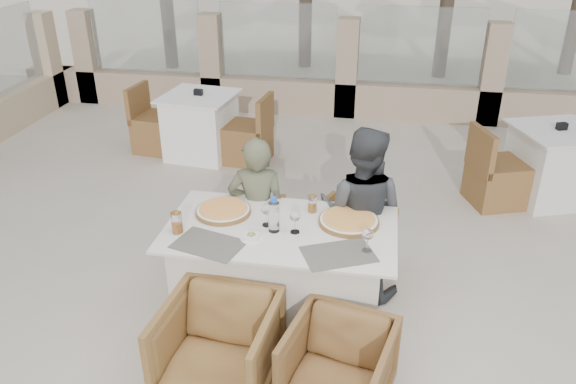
% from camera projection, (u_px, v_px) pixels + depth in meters
% --- Properties ---
extents(ground, '(80.00, 80.00, 0.00)m').
position_uv_depth(ground, '(290.00, 327.00, 4.12)').
color(ground, beige).
rests_on(ground, ground).
extents(sand_patch, '(30.00, 16.00, 0.01)m').
position_uv_depth(sand_patch, '(371.00, 12.00, 16.41)').
color(sand_patch, '#FBEACD').
rests_on(sand_patch, ground).
extents(perimeter_wall_far, '(10.00, 0.34, 1.60)m').
position_uv_depth(perimeter_wall_far, '(347.00, 61.00, 7.97)').
color(perimeter_wall_far, tan).
rests_on(perimeter_wall_far, ground).
extents(dining_table, '(1.60, 0.90, 0.77)m').
position_uv_depth(dining_table, '(281.00, 274.00, 4.06)').
color(dining_table, silver).
rests_on(dining_table, ground).
extents(placemat_near_left, '(0.51, 0.41, 0.00)m').
position_uv_depth(placemat_near_left, '(209.00, 244.00, 3.69)').
color(placemat_near_left, '#615C53').
rests_on(placemat_near_left, dining_table).
extents(placemat_near_right, '(0.53, 0.46, 0.00)m').
position_uv_depth(placemat_near_right, '(339.00, 254.00, 3.59)').
color(placemat_near_right, '#615A53').
rests_on(placemat_near_right, dining_table).
extents(pizza_left, '(0.52, 0.52, 0.05)m').
position_uv_depth(pizza_left, '(223.00, 210.00, 4.06)').
color(pizza_left, orange).
rests_on(pizza_left, dining_table).
extents(pizza_right, '(0.52, 0.52, 0.06)m').
position_uv_depth(pizza_right, '(349.00, 220.00, 3.93)').
color(pizza_right, '#C6611B').
rests_on(pizza_right, dining_table).
extents(water_bottle, '(0.09, 0.09, 0.26)m').
position_uv_depth(water_bottle, '(274.00, 214.00, 3.79)').
color(water_bottle, '#C2E3FF').
rests_on(water_bottle, dining_table).
extents(wine_glass_centre, '(0.08, 0.08, 0.18)m').
position_uv_depth(wine_glass_centre, '(267.00, 214.00, 3.88)').
color(wine_glass_centre, silver).
rests_on(wine_glass_centre, dining_table).
extents(wine_glass_near, '(0.10, 0.10, 0.18)m').
position_uv_depth(wine_glass_near, '(295.00, 221.00, 3.79)').
color(wine_glass_near, white).
rests_on(wine_glass_near, dining_table).
extents(wine_glass_corner, '(0.09, 0.09, 0.18)m').
position_uv_depth(wine_glass_corner, '(368.00, 239.00, 3.58)').
color(wine_glass_corner, white).
rests_on(wine_glass_corner, dining_table).
extents(beer_glass_left, '(0.09, 0.09, 0.15)m').
position_uv_depth(beer_glass_left, '(177.00, 223.00, 3.80)').
color(beer_glass_left, orange).
rests_on(beer_glass_left, dining_table).
extents(beer_glass_right, '(0.07, 0.07, 0.13)m').
position_uv_depth(beer_glass_right, '(312.00, 204.00, 4.07)').
color(beer_glass_right, orange).
rests_on(beer_glass_right, dining_table).
extents(olive_dish, '(0.14, 0.14, 0.04)m').
position_uv_depth(olive_dish, '(251.00, 236.00, 3.75)').
color(olive_dish, white).
rests_on(olive_dish, dining_table).
extents(armchair_far_left, '(0.75, 0.76, 0.61)m').
position_uv_depth(armchair_far_left, '(245.00, 242.00, 4.60)').
color(armchair_far_left, '#955D36').
rests_on(armchair_far_left, ground).
extents(armchair_far_right, '(0.81, 0.82, 0.58)m').
position_uv_depth(armchair_far_right, '(347.00, 242.00, 4.63)').
color(armchair_far_right, olive).
rests_on(armchair_far_right, ground).
extents(armchair_near_left, '(0.74, 0.76, 0.64)m').
position_uv_depth(armchair_near_left, '(219.00, 349.00, 3.47)').
color(armchair_near_left, brown).
rests_on(armchair_near_left, ground).
extents(armchair_near_right, '(0.73, 0.74, 0.57)m').
position_uv_depth(armchair_near_right, '(338.00, 368.00, 3.37)').
color(armchair_near_right, brown).
rests_on(armchair_near_right, ground).
extents(diner_left, '(0.48, 0.34, 1.26)m').
position_uv_depth(diner_left, '(258.00, 213.00, 4.36)').
color(diner_left, '#585B42').
rests_on(diner_left, ground).
extents(diner_right, '(0.76, 0.65, 1.38)m').
position_uv_depth(diner_right, '(361.00, 213.00, 4.24)').
color(diner_right, '#3D4043').
rests_on(diner_right, ground).
extents(bg_table_a, '(1.72, 1.00, 0.77)m').
position_uv_depth(bg_table_a, '(201.00, 126.00, 6.81)').
color(bg_table_a, white).
rests_on(bg_table_a, ground).
extents(bg_table_b, '(1.82, 1.32, 0.77)m').
position_uv_depth(bg_table_b, '(553.00, 165.00, 5.78)').
color(bg_table_b, silver).
rests_on(bg_table_b, ground).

